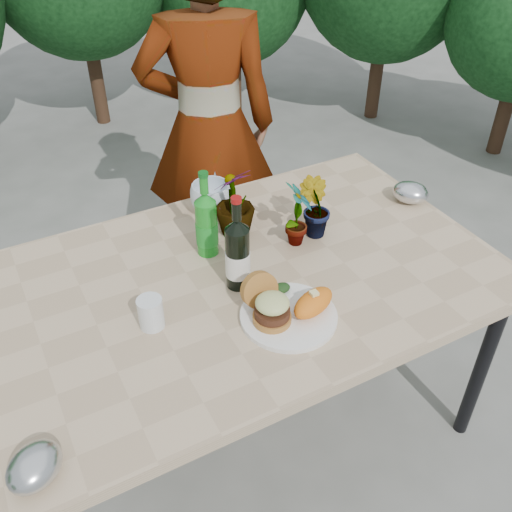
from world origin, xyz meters
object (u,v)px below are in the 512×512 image
patio_table (244,289)px  person (209,128)px  dinner_plate (289,316)px  wine_bottle (238,255)px

patio_table → person: person is taller
dinner_plate → person: 1.15m
patio_table → person: bearing=72.2°
dinner_plate → person: (0.26, 1.12, 0.06)m
wine_bottle → person: bearing=85.1°
patio_table → dinner_plate: 0.24m
patio_table → person: size_ratio=0.98×
wine_bottle → person: (0.32, 0.92, -0.04)m
dinner_plate → wine_bottle: bearing=106.7°
dinner_plate → person: person is taller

